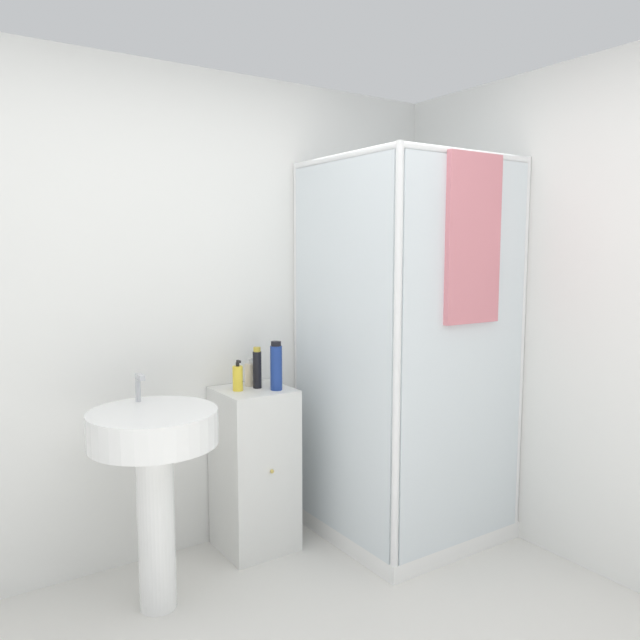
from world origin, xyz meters
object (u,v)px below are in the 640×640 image
Objects in this scene: sink at (154,457)px; shampoo_bottle_tall_black at (257,368)px; shampoo_bottle_blue at (276,366)px; soap_dispenser at (238,378)px; lotion_bottle_white at (250,374)px.

sink is 0.76m from shampoo_bottle_tall_black.
shampoo_bottle_tall_black is 0.85× the size of shampoo_bottle_blue.
shampoo_bottle_tall_black is at bearing 22.74° from sink.
shampoo_bottle_blue is at bearing -28.65° from soap_dispenser.
shampoo_bottle_blue reaches higher than lotion_bottle_white.
lotion_bottle_white is (0.10, 0.07, -0.00)m from soap_dispenser.
shampoo_bottle_blue is at bearing 14.11° from sink.
soap_dispenser is 0.74× the size of shampoo_bottle_tall_black.
shampoo_bottle_blue is 0.19m from lotion_bottle_white.
sink is 6.78× the size of lotion_bottle_white.
sink is 0.80m from shampoo_bottle_blue.
lotion_bottle_white is at bearing 33.28° from soap_dispenser.
shampoo_bottle_tall_black is (0.11, -0.00, 0.04)m from soap_dispenser.
lotion_bottle_white is at bearing 113.50° from shampoo_bottle_blue.
lotion_bottle_white is at bearing 27.97° from sink.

